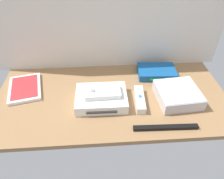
# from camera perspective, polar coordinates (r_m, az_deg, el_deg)

# --- Properties ---
(ground_plane) EXTENTS (1.00, 0.48, 0.02)m
(ground_plane) POSITION_cam_1_polar(r_m,az_deg,el_deg) (0.93, 0.00, -2.35)
(ground_plane) COLOR #936D47
(ground_plane) RESTS_ON ground
(back_wall) EXTENTS (1.10, 0.01, 0.64)m
(back_wall) POSITION_cam_1_polar(r_m,az_deg,el_deg) (0.98, -1.09, 22.28)
(back_wall) COLOR silver
(back_wall) RESTS_ON ground
(game_console) EXTENTS (0.21, 0.17, 0.04)m
(game_console) POSITION_cam_1_polar(r_m,az_deg,el_deg) (0.89, -2.88, -2.33)
(game_console) COLOR white
(game_console) RESTS_ON ground_plane
(mini_computer) EXTENTS (0.18, 0.18, 0.05)m
(mini_computer) POSITION_cam_1_polar(r_m,az_deg,el_deg) (0.94, 17.17, -1.25)
(mini_computer) COLOR silver
(mini_computer) RESTS_ON ground_plane
(game_case) EXTENTS (0.17, 0.21, 0.02)m
(game_case) POSITION_cam_1_polar(r_m,az_deg,el_deg) (1.04, -22.22, 0.35)
(game_case) COLOR white
(game_case) RESTS_ON ground_plane
(network_router) EXTENTS (0.19, 0.13, 0.03)m
(network_router) POSITION_cam_1_polar(r_m,az_deg,el_deg) (1.06, 11.81, 4.63)
(network_router) COLOR #145193
(network_router) RESTS_ON ground_plane
(remote_wand) EXTENTS (0.05, 0.15, 0.03)m
(remote_wand) POSITION_cam_1_polar(r_m,az_deg,el_deg) (0.90, 7.40, -2.59)
(remote_wand) COLOR white
(remote_wand) RESTS_ON ground_plane
(remote_classic_pad) EXTENTS (0.15, 0.08, 0.02)m
(remote_classic_pad) POSITION_cam_1_polar(r_m,az_deg,el_deg) (0.87, -2.52, -0.67)
(remote_classic_pad) COLOR white
(remote_classic_pad) RESTS_ON game_console
(sensor_bar) EXTENTS (0.24, 0.02, 0.01)m
(sensor_bar) POSITION_cam_1_polar(r_m,az_deg,el_deg) (0.82, 14.13, -9.79)
(sensor_bar) COLOR black
(sensor_bar) RESTS_ON ground_plane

